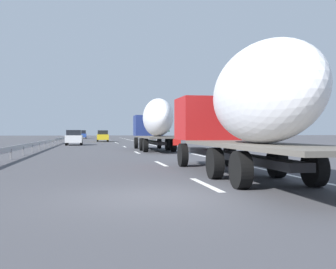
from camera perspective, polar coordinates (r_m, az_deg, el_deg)
ground_plane at (r=49.67m, az=-8.74°, el=-1.43°), size 260.00×260.00×0.00m
lane_stripe_0 at (r=12.18m, az=5.28°, el=-6.97°), size 3.20×0.20×0.01m
lane_stripe_1 at (r=20.02m, az=-1.00°, el=-4.09°), size 3.20×0.20×0.01m
lane_stripe_2 at (r=30.86m, az=-4.34°, el=-2.52°), size 3.20×0.20×0.01m
lane_stripe_3 at (r=43.08m, az=-6.08°, el=-1.70°), size 3.20×0.20×0.01m
lane_stripe_4 at (r=55.69m, az=-7.07°, el=-1.23°), size 3.20×0.20×0.01m
lane_stripe_5 at (r=57.04m, az=-7.15°, el=-1.20°), size 3.20×0.20×0.01m
lane_stripe_6 at (r=60.35m, az=-7.33°, el=-1.11°), size 3.20×0.20×0.01m
lane_stripe_7 at (r=79.35m, az=-8.08°, el=-0.76°), size 3.20×0.20×0.01m
lane_stripe_8 at (r=88.74m, az=-8.33°, el=-0.64°), size 3.20×0.20×0.01m
lane_stripe_9 at (r=88.64m, az=-8.32°, el=-0.64°), size 3.20×0.20×0.01m
edge_line_right at (r=55.09m, az=-3.17°, el=-1.25°), size 110.00×0.20×0.01m
truck_lead at (r=33.77m, az=-1.80°, el=1.82°), size 12.66×2.55×4.21m
truck_trailing at (r=14.02m, az=10.82°, el=3.95°), size 13.54×2.55×4.29m
car_yellow_coupe at (r=65.84m, az=-9.11°, el=-0.20°), size 4.59×1.80×1.80m
car_blue_sedan at (r=96.50m, az=-11.88°, el=0.01°), size 4.07×1.85×1.94m
car_white_van at (r=49.30m, az=-12.98°, el=-0.40°), size 4.37×1.90×1.78m
road_sign at (r=52.95m, az=-1.56°, el=0.99°), size 0.10×0.90×3.07m
tree_0 at (r=86.12m, az=-2.26°, el=1.95°), size 3.95×3.95×5.99m
tree_1 at (r=98.73m, az=-1.98°, el=1.61°), size 3.31×3.31×5.73m
tree_2 at (r=72.41m, az=-1.12°, el=1.95°), size 3.54×3.54×5.52m
guardrail_median at (r=52.83m, az=-15.36°, el=-0.71°), size 94.00×0.10×0.76m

